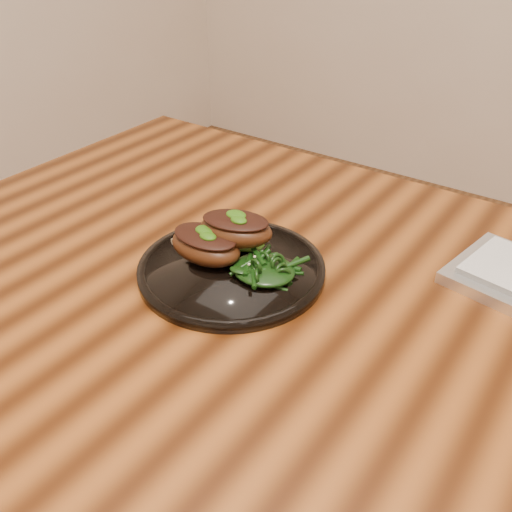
{
  "coord_description": "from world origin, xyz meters",
  "views": [
    {
      "loc": [
        0.1,
        -0.5,
        1.18
      ],
      "look_at": [
        -0.26,
        0.01,
        0.78
      ],
      "focal_mm": 40.0,
      "sensor_mm": 36.0,
      "label": 1
    }
  ],
  "objects": [
    {
      "name": "lamb_chop_front",
      "position": [
        -0.33,
        -0.02,
        0.79
      ],
      "size": [
        0.11,
        0.08,
        0.05
      ],
      "color": "#431F0C",
      "rests_on": "plate"
    },
    {
      "name": "herb_smear",
      "position": [
        -0.32,
        0.04,
        0.77
      ],
      "size": [
        0.09,
        0.06,
        0.01
      ],
      "primitive_type": "ellipsoid",
      "color": "#1A4707",
      "rests_on": "plate"
    },
    {
      "name": "plate",
      "position": [
        -0.29,
        -0.01,
        0.76
      ],
      "size": [
        0.25,
        0.25,
        0.02
      ],
      "color": "black",
      "rests_on": "desk"
    },
    {
      "name": "lamb_chop_back",
      "position": [
        -0.3,
        0.02,
        0.8
      ],
      "size": [
        0.11,
        0.09,
        0.04
      ],
      "color": "#431F0C",
      "rests_on": "plate"
    },
    {
      "name": "desk",
      "position": [
        0.0,
        0.0,
        0.67
      ],
      "size": [
        1.6,
        0.8,
        0.75
      ],
      "color": "#371706",
      "rests_on": "ground"
    },
    {
      "name": "greens_heap",
      "position": [
        -0.24,
        -0.0,
        0.78
      ],
      "size": [
        0.08,
        0.08,
        0.03
      ],
      "color": "black",
      "rests_on": "plate"
    }
  ]
}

